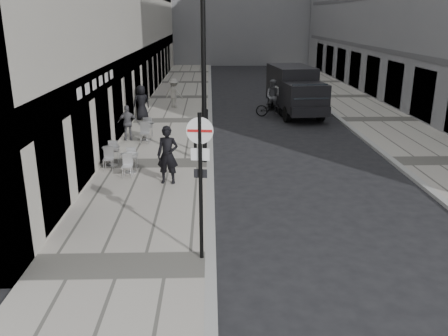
# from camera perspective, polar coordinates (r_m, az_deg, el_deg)

# --- Properties ---
(sidewalk) EXTENTS (4.00, 60.00, 0.12)m
(sidewalk) POSITION_cam_1_polar(r_m,az_deg,el_deg) (25.29, -6.26, 5.60)
(sidewalk) COLOR #9B978C
(sidewalk) RESTS_ON ground
(far_sidewalk) EXTENTS (4.00, 60.00, 0.12)m
(far_sidewalk) POSITION_cam_1_polar(r_m,az_deg,el_deg) (26.76, 18.05, 5.51)
(far_sidewalk) COLOR #9B978C
(far_sidewalk) RESTS_ON ground
(walking_man) EXTENTS (0.76, 0.56, 1.91)m
(walking_man) POSITION_cam_1_polar(r_m,az_deg,el_deg) (15.42, -6.79, 1.56)
(walking_man) COLOR black
(walking_man) RESTS_ON sidewalk
(sign_post) EXTENTS (0.57, 0.13, 3.34)m
(sign_post) POSITION_cam_1_polar(r_m,az_deg,el_deg) (10.14, -2.86, 0.03)
(sign_post) COLOR black
(sign_post) RESTS_ON sidewalk
(lamppost) EXTENTS (0.30, 0.30, 6.70)m
(lamppost) POSITION_cam_1_polar(r_m,az_deg,el_deg) (17.19, -2.47, 12.75)
(lamppost) COLOR black
(lamppost) RESTS_ON sidewalk
(bollard_near) EXTENTS (0.13, 0.13, 0.99)m
(bollard_near) POSITION_cam_1_polar(r_m,az_deg,el_deg) (19.27, -3.48, 3.53)
(bollard_near) COLOR black
(bollard_near) RESTS_ON sidewalk
(bollard_far) EXTENTS (0.12, 0.12, 0.92)m
(bollard_far) POSITION_cam_1_polar(r_m,az_deg,el_deg) (23.04, -2.08, 5.82)
(bollard_far) COLOR black
(bollard_far) RESTS_ON sidewalk
(panel_van) EXTENTS (2.68, 5.83, 2.66)m
(panel_van) POSITION_cam_1_polar(r_m,az_deg,el_deg) (27.30, 8.49, 9.47)
(panel_van) COLOR black
(panel_van) RESTS_ON ground
(cyclist) EXTENTS (2.03, 1.10, 2.07)m
(cyclist) POSITION_cam_1_polar(r_m,az_deg,el_deg) (26.56, 5.96, 7.84)
(cyclist) COLOR black
(cyclist) RESTS_ON ground
(pedestrian_a) EXTENTS (0.98, 0.58, 1.56)m
(pedestrian_a) POSITION_cam_1_polar(r_m,az_deg,el_deg) (21.27, -11.50, 5.34)
(pedestrian_a) COLOR #504F54
(pedestrian_a) RESTS_ON sidewalk
(pedestrian_b) EXTENTS (1.28, 1.06, 1.72)m
(pedestrian_b) POSITION_cam_1_polar(r_m,az_deg,el_deg) (28.81, -6.04, 8.96)
(pedestrian_b) COLOR #A4A097
(pedestrian_b) RESTS_ON sidewalk
(pedestrian_c) EXTENTS (1.05, 0.93, 1.81)m
(pedestrian_c) POSITION_cam_1_polar(r_m,az_deg,el_deg) (25.52, -9.90, 7.77)
(pedestrian_c) COLOR black
(pedestrian_c) RESTS_ON sidewalk
(cafe_table_near) EXTENTS (0.65, 1.47, 0.84)m
(cafe_table_near) POSITION_cam_1_polar(r_m,az_deg,el_deg) (17.75, -13.39, 1.58)
(cafe_table_near) COLOR #BDBDBF
(cafe_table_near) RESTS_ON sidewalk
(cafe_table_mid) EXTENTS (0.62, 1.41, 0.80)m
(cafe_table_mid) POSITION_cam_1_polar(r_m,az_deg,el_deg) (16.83, -11.26, 0.77)
(cafe_table_mid) COLOR silver
(cafe_table_mid) RESTS_ON sidewalk
(cafe_table_far) EXTENTS (0.72, 1.62, 0.92)m
(cafe_table_far) POSITION_cam_1_polar(r_m,az_deg,el_deg) (21.19, -9.32, 4.56)
(cafe_table_far) COLOR #A3A3A5
(cafe_table_far) RESTS_ON sidewalk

